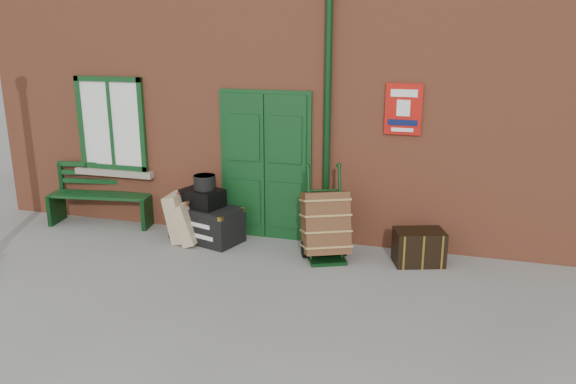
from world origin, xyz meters
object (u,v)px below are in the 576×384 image
at_px(dark_trunk, 419,247).
at_px(bench, 103,193).
at_px(houdini_trunk, 207,223).
at_px(porter_trolley, 325,224).

bearing_deg(dark_trunk, bench, 158.12).
relative_size(houdini_trunk, porter_trolley, 0.83).
bearing_deg(dark_trunk, houdini_trunk, 160.88).
distance_m(houdini_trunk, dark_trunk, 3.16).
xyz_separation_m(houdini_trunk, dark_trunk, (3.16, -0.03, -0.03)).
xyz_separation_m(houdini_trunk, porter_trolley, (1.89, -0.18, 0.23)).
bearing_deg(dark_trunk, porter_trolley, 168.23).
relative_size(houdini_trunk, dark_trunk, 1.61).
relative_size(bench, porter_trolley, 1.34).
bearing_deg(houdini_trunk, porter_trolley, 11.49).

